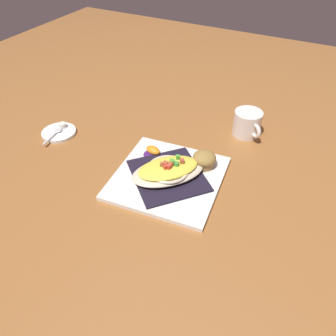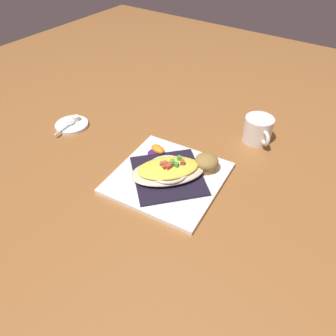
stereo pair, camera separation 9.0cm
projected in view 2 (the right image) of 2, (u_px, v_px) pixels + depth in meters
The scene contains 10 objects.
ground_plane at pixel (168, 179), 0.92m from camera, with size 2.60×2.60×0.00m, color #996130.
square_plate at pixel (168, 178), 0.92m from camera, with size 0.29×0.29×0.01m, color white.
folded_napkin at pixel (168, 175), 0.91m from camera, with size 0.19×0.20×0.01m, color black.
gratin_dish at pixel (168, 170), 0.90m from camera, with size 0.23×0.23×0.05m.
muffin at pixel (207, 162), 0.92m from camera, with size 0.07×0.07×0.05m.
orange_garnish at pixel (157, 150), 0.99m from camera, with size 0.06×0.06×0.02m.
coffee_mug at pixel (258, 131), 1.04m from camera, with size 0.11×0.10×0.08m.
creamer_saucer at pixel (72, 125), 1.13m from camera, with size 0.11×0.11×0.01m, color white.
spoon at pixel (70, 124), 1.11m from camera, with size 0.03×0.10×0.01m.
creamer_cup_0 at pixel (76, 118), 1.13m from camera, with size 0.02×0.02×0.02m, color white.
Camera 2 is at (-0.39, 0.56, 0.63)m, focal length 34.83 mm.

